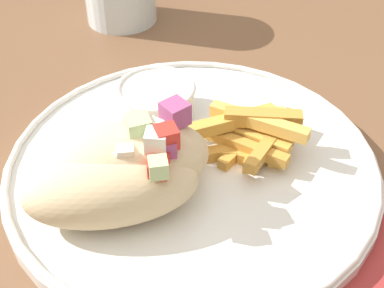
# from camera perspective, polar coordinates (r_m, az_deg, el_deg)

# --- Properties ---
(table) EXTENTS (1.14, 1.14, 0.78)m
(table) POSITION_cam_1_polar(r_m,az_deg,el_deg) (0.53, -6.03, -9.30)
(table) COLOR brown
(table) RESTS_ON ground_plane
(plate) EXTENTS (0.31, 0.31, 0.02)m
(plate) POSITION_cam_1_polar(r_m,az_deg,el_deg) (0.44, 0.00, -2.39)
(plate) COLOR white
(plate) RESTS_ON table
(pita_sandwich_near) EXTENTS (0.14, 0.12, 0.06)m
(pita_sandwich_near) POSITION_cam_1_polar(r_m,az_deg,el_deg) (0.39, -8.48, -4.69)
(pita_sandwich_near) COLOR beige
(pita_sandwich_near) RESTS_ON plate
(pita_sandwich_far) EXTENTS (0.14, 0.12, 0.07)m
(pita_sandwich_far) POSITION_cam_1_polar(r_m,az_deg,el_deg) (0.40, -6.37, -1.72)
(pita_sandwich_far) COLOR beige
(pita_sandwich_far) RESTS_ON plate
(fries_pile) EXTENTS (0.11, 0.09, 0.04)m
(fries_pile) POSITION_cam_1_polar(r_m,az_deg,el_deg) (0.45, 6.50, 0.86)
(fries_pile) COLOR gold
(fries_pile) RESTS_ON plate
(sauce_ramekin) EXTENTS (0.07, 0.07, 0.03)m
(sauce_ramekin) POSITION_cam_1_polar(r_m,az_deg,el_deg) (0.48, -3.84, 4.84)
(sauce_ramekin) COLOR white
(sauce_ramekin) RESTS_ON plate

